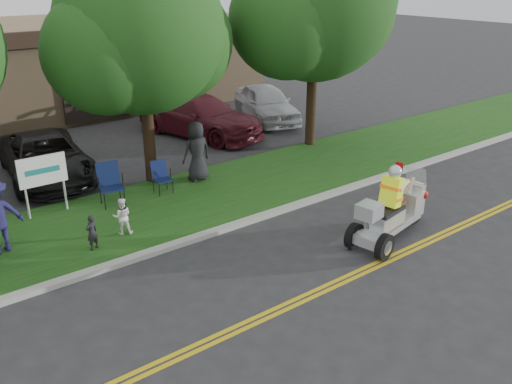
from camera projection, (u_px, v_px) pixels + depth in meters
ground at (289, 287)px, 11.45m from camera, size 120.00×120.00×0.00m
centerline_near at (308, 299)px, 11.03m from camera, size 60.00×0.10×0.01m
centerline_far at (303, 296)px, 11.14m from camera, size 60.00×0.10×0.01m
curb at (211, 233)px, 13.67m from camera, size 60.00×0.25×0.12m
grass_verge at (169, 206)px, 15.25m from camera, size 60.00×4.00×0.10m
commercial_building at (63, 64)px, 25.74m from camera, size 18.00×8.20×4.00m
tree_mid at (142, 37)px, 15.38m from camera, size 5.88×4.80×7.05m
tree_right at (316, 6)px, 18.65m from camera, size 6.86×5.60×8.07m
business_sign at (43, 174)px, 14.19m from camera, size 1.25×0.06×1.75m
trike_scooter at (391, 214)px, 13.22m from camera, size 3.01×1.21×1.97m
lawn_chair_a at (161, 175)px, 15.89m from camera, size 0.52×0.54×0.95m
lawn_chair_b at (110, 181)px, 15.03m from camera, size 0.72×0.74×1.19m
spectator_chair_b at (197, 151)px, 16.64m from camera, size 0.92×0.61×1.86m
child_left at (92, 232)px, 12.64m from camera, size 0.37×0.31×0.87m
child_right at (122, 216)px, 13.36m from camera, size 0.56×0.51×0.95m
parked_car_mid at (45, 157)px, 17.14m from camera, size 2.92×5.30×1.41m
parked_car_right at (200, 116)px, 21.57m from camera, size 3.71×5.93×1.60m
parked_car_far_right at (266, 103)px, 23.66m from camera, size 3.16×4.92×1.56m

